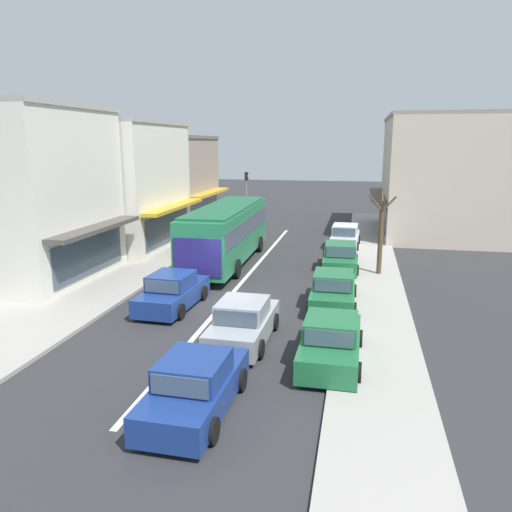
% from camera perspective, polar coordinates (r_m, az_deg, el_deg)
% --- Properties ---
extents(ground_plane, '(140.00, 140.00, 0.00)m').
position_cam_1_polar(ground_plane, '(21.37, -3.55, -5.22)').
color(ground_plane, '#2D2D30').
extents(lane_centre_line, '(0.20, 28.00, 0.01)m').
position_cam_1_polar(lane_centre_line, '(25.09, -1.14, -2.45)').
color(lane_centre_line, silver).
rests_on(lane_centre_line, ground).
extents(sidewalk_left, '(5.20, 44.00, 0.14)m').
position_cam_1_polar(sidewalk_left, '(29.11, -13.40, -0.52)').
color(sidewalk_left, '#A39E96').
rests_on(sidewalk_left, ground).
extents(kerb_right, '(2.80, 44.00, 0.12)m').
position_cam_1_polar(kerb_right, '(26.42, 13.08, -1.87)').
color(kerb_right, '#A39E96').
rests_on(kerb_right, ground).
extents(shopfront_corner_near, '(7.36, 7.59, 8.36)m').
position_cam_1_polar(shopfront_corner_near, '(26.31, -24.85, 6.33)').
color(shopfront_corner_near, silver).
rests_on(shopfront_corner_near, ground).
extents(shopfront_mid_block, '(8.69, 8.74, 7.93)m').
position_cam_1_polar(shopfront_mid_block, '(33.35, -16.32, 7.76)').
color(shopfront_mid_block, silver).
rests_on(shopfront_mid_block, ground).
extents(shopfront_far_end, '(7.92, 8.44, 7.14)m').
position_cam_1_polar(shopfront_far_end, '(41.39, -10.51, 8.40)').
color(shopfront_far_end, gray).
rests_on(shopfront_far_end, ground).
extents(building_right_far, '(9.65, 12.21, 8.52)m').
position_cam_1_polar(building_right_far, '(39.25, 20.88, 8.56)').
color(building_right_far, beige).
rests_on(building_right_far, ground).
extents(city_bus, '(2.88, 10.90, 3.23)m').
position_cam_1_polar(city_bus, '(27.66, -3.38, 2.96)').
color(city_bus, '#237A4C').
rests_on(city_bus, ground).
extents(sedan_adjacent_lane_trail, '(2.03, 4.27, 1.47)m').
position_cam_1_polar(sedan_adjacent_lane_trail, '(20.67, -9.52, -4.09)').
color(sedan_adjacent_lane_trail, navy).
rests_on(sedan_adjacent_lane_trail, ground).
extents(sedan_behind_bus_mid, '(1.95, 4.23, 1.47)m').
position_cam_1_polar(sedan_behind_bus_mid, '(17.03, -1.47, -7.64)').
color(sedan_behind_bus_mid, '#9EA3A8').
rests_on(sedan_behind_bus_mid, ground).
extents(sedan_adjacent_lane_lead, '(1.98, 4.24, 1.47)m').
position_cam_1_polar(sedan_adjacent_lane_lead, '(12.97, -6.99, -14.60)').
color(sedan_adjacent_lane_lead, navy).
rests_on(sedan_adjacent_lane_lead, ground).
extents(parked_sedan_kerb_front, '(1.93, 4.22, 1.47)m').
position_cam_1_polar(parked_sedan_kerb_front, '(15.66, 8.55, -9.68)').
color(parked_sedan_kerb_front, '#1E6638').
rests_on(parked_sedan_kerb_front, ground).
extents(parked_sedan_kerb_second, '(1.94, 4.22, 1.47)m').
position_cam_1_polar(parked_sedan_kerb_second, '(20.78, 8.81, -3.98)').
color(parked_sedan_kerb_second, '#1E6638').
rests_on(parked_sedan_kerb_second, ground).
extents(parked_sedan_kerb_third, '(2.00, 4.25, 1.47)m').
position_cam_1_polar(parked_sedan_kerb_third, '(26.73, 9.59, -0.22)').
color(parked_sedan_kerb_third, '#1E6638').
rests_on(parked_sedan_kerb_third, ground).
extents(parked_hatchback_kerb_rear, '(1.92, 3.76, 1.54)m').
position_cam_1_polar(parked_hatchback_kerb_rear, '(32.45, 10.15, 2.15)').
color(parked_hatchback_kerb_rear, silver).
rests_on(parked_hatchback_kerb_rear, ground).
extents(traffic_light_downstreet, '(0.33, 0.24, 4.20)m').
position_cam_1_polar(traffic_light_downstreet, '(42.62, -1.10, 7.77)').
color(traffic_light_downstreet, gray).
rests_on(traffic_light_downstreet, ground).
extents(street_tree_right, '(1.36, 1.49, 4.23)m').
position_cam_1_polar(street_tree_right, '(25.74, 14.05, 2.14)').
color(street_tree_right, brown).
rests_on(street_tree_right, ground).
extents(pedestrian_with_handbag_near, '(0.65, 0.36, 1.63)m').
position_cam_1_polar(pedestrian_with_handbag_near, '(30.78, -8.52, 2.31)').
color(pedestrian_with_handbag_near, '#232838').
rests_on(pedestrian_with_handbag_near, sidewalk_left).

